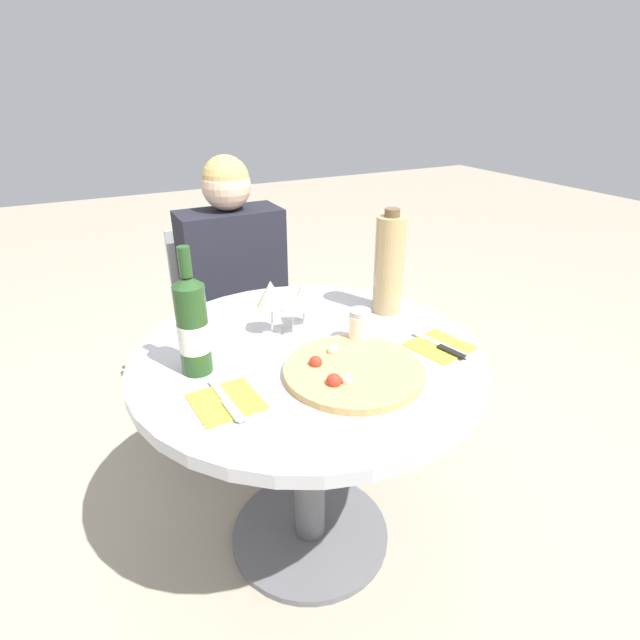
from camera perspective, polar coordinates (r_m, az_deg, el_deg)
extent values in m
plane|color=#9E937F|center=(1.84, -1.13, -23.31)|extent=(12.00, 12.00, 0.00)
cylinder|color=slate|center=(1.83, -1.13, -23.07)|extent=(0.52, 0.52, 0.02)
cylinder|color=slate|center=(1.59, -1.24, -15.00)|extent=(0.10, 0.10, 0.65)
cylinder|color=#B7B7BC|center=(1.39, -1.37, -4.17)|extent=(0.97, 0.97, 0.04)
cylinder|color=#ADADB2|center=(2.36, -8.63, -10.36)|extent=(0.38, 0.38, 0.01)
cylinder|color=#ADADB2|center=(2.26, -8.95, -6.47)|extent=(0.06, 0.06, 0.39)
cube|color=#ADADB2|center=(2.15, -9.33, -1.72)|extent=(0.42, 0.42, 0.03)
cube|color=#ADADB2|center=(2.24, -11.40, 5.46)|extent=(0.42, 0.02, 0.42)
cube|color=black|center=(2.12, -7.56, -8.17)|extent=(0.34, 0.31, 0.42)
cube|color=black|center=(2.04, -9.88, 5.14)|extent=(0.39, 0.19, 0.52)
sphere|color=#DBB293|center=(1.95, -10.68, 14.87)|extent=(0.18, 0.18, 0.18)
sphere|color=tan|center=(1.94, -10.73, 15.53)|extent=(0.17, 0.17, 0.17)
cylinder|color=tan|center=(1.27, 3.87, -5.82)|extent=(0.36, 0.36, 0.02)
sphere|color=#B22D1E|center=(1.20, 1.59, -6.98)|extent=(0.04, 0.04, 0.04)
sphere|color=#B22D1E|center=(1.27, -0.51, -4.85)|extent=(0.03, 0.03, 0.03)
sphere|color=beige|center=(1.21, 3.12, -6.83)|extent=(0.03, 0.03, 0.03)
sphere|color=beige|center=(1.33, 1.49, -3.48)|extent=(0.03, 0.03, 0.03)
cylinder|color=#23471E|center=(1.27, -14.29, -1.10)|extent=(0.08, 0.08, 0.23)
cone|color=#23471E|center=(1.22, -14.95, 4.40)|extent=(0.08, 0.08, 0.03)
cylinder|color=#23471E|center=(1.20, -15.20, 6.45)|extent=(0.03, 0.03, 0.07)
cylinder|color=silver|center=(1.28, -14.20, -1.85)|extent=(0.08, 0.08, 0.08)
cylinder|color=tan|center=(1.57, 7.88, 6.18)|extent=(0.09, 0.09, 0.31)
cylinder|color=brown|center=(1.52, 8.26, 12.06)|extent=(0.05, 0.05, 0.02)
cylinder|color=silver|center=(1.41, 4.54, -1.02)|extent=(0.06, 0.06, 0.09)
cylinder|color=#B2B2B7|center=(1.38, 4.61, 0.85)|extent=(0.06, 0.06, 0.02)
cylinder|color=silver|center=(1.48, -5.44, -1.37)|extent=(0.06, 0.06, 0.00)
cylinder|color=silver|center=(1.46, -5.51, 0.14)|extent=(0.01, 0.01, 0.08)
cone|color=beige|center=(1.43, -5.65, 3.03)|extent=(0.08, 0.08, 0.08)
cylinder|color=silver|center=(1.52, -1.84, -0.56)|extent=(0.06, 0.06, 0.00)
cylinder|color=silver|center=(1.50, -1.86, 0.61)|extent=(0.01, 0.01, 0.07)
cone|color=beige|center=(1.47, -1.90, 3.11)|extent=(0.07, 0.07, 0.08)
cylinder|color=silver|center=(1.47, -3.04, -1.53)|extent=(0.06, 0.06, 0.00)
cylinder|color=silver|center=(1.45, -3.08, -0.21)|extent=(0.01, 0.01, 0.07)
cone|color=beige|center=(1.42, -3.14, 2.31)|extent=(0.07, 0.07, 0.07)
cube|color=yellow|center=(1.19, -10.67, -9.12)|extent=(0.16, 0.16, 0.00)
cube|color=silver|center=(1.19, -10.69, -8.94)|extent=(0.03, 0.19, 0.00)
cube|color=silver|center=(1.15, -9.97, -10.06)|extent=(0.03, 0.09, 0.00)
cube|color=yellow|center=(1.44, 13.51, -2.91)|extent=(0.18, 0.18, 0.00)
cube|color=silver|center=(1.43, 13.53, -2.75)|extent=(0.06, 0.19, 0.00)
cube|color=black|center=(1.40, 14.77, -3.47)|extent=(0.04, 0.09, 0.00)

